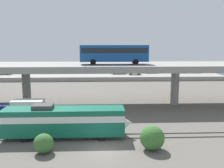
{
  "coord_description": "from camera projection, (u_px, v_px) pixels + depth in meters",
  "views": [
    {
      "loc": [
        -0.06,
        -26.13,
        11.6
      ],
      "look_at": [
        2.01,
        22.27,
        3.59
      ],
      "focal_mm": 41.01,
      "sensor_mm": 36.0,
      "label": 1
    }
  ],
  "objects": [
    {
      "name": "harbor_water",
      "position": [
        101.0,
        70.0,
        104.54
      ],
      "size": [
        140.0,
        36.0,
        0.01
      ],
      "primitive_type": "cube",
      "color": "navy",
      "rests_on": "ground_plane"
    },
    {
      "name": "parked_car_3",
      "position": [
        119.0,
        72.0,
        82.8
      ],
      "size": [
        4.67,
        1.84,
        1.5
      ],
      "color": "#9E998C",
      "rests_on": "pier_parking_lot"
    },
    {
      "name": "pier_parking_lot",
      "position": [
        101.0,
        76.0,
        81.76
      ],
      "size": [
        75.91,
        12.64,
        1.26
      ],
      "primitive_type": "cube",
      "color": "gray",
      "rests_on": "ground_plane"
    },
    {
      "name": "parked_car_2",
      "position": [
        195.0,
        71.0,
        85.92
      ],
      "size": [
        4.36,
        1.98,
        1.5
      ],
      "rotation": [
        0.0,
        0.0,
        3.14
      ],
      "color": "navy",
      "rests_on": "pier_parking_lot"
    },
    {
      "name": "parked_car_5",
      "position": [
        135.0,
        72.0,
        81.13
      ],
      "size": [
        4.09,
        2.0,
        1.5
      ],
      "rotation": [
        0.0,
        0.0,
        3.14
      ],
      "color": "silver",
      "rests_on": "pier_parking_lot"
    },
    {
      "name": "rail_strip_far",
      "position": [
        102.0,
        134.0,
        32.29
      ],
      "size": [
        110.0,
        0.12,
        0.12
      ],
      "primitive_type": "cube",
      "color": "#59544C",
      "rests_on": "ground_plane"
    },
    {
      "name": "parked_car_1",
      "position": [
        150.0,
        71.0,
        84.86
      ],
      "size": [
        4.22,
        1.96,
        1.5
      ],
      "color": "#9E998C",
      "rests_on": "pier_parking_lot"
    },
    {
      "name": "parked_car_4",
      "position": [
        181.0,
        71.0,
        85.7
      ],
      "size": [
        4.36,
        1.89,
        1.5
      ],
      "rotation": [
        0.0,
        0.0,
        3.14
      ],
      "color": "#515459",
      "rests_on": "pier_parking_lot"
    },
    {
      "name": "highway_overpass",
      "position": [
        101.0,
        68.0,
        46.24
      ],
      "size": [
        96.0,
        10.75,
        7.64
      ],
      "color": "gray",
      "rests_on": "ground_plane"
    },
    {
      "name": "transit_bus_on_overpass",
      "position": [
        114.0,
        53.0,
        45.35
      ],
      "size": [
        12.0,
        2.68,
        3.4
      ],
      "rotation": [
        0.0,
        0.0,
        3.14
      ],
      "color": "#14478C",
      "rests_on": "highway_overpass"
    },
    {
      "name": "parked_car_0",
      "position": [
        4.0,
        72.0,
        81.31
      ],
      "size": [
        4.63,
        1.91,
        1.5
      ],
      "color": "silver",
      "rests_on": "pier_parking_lot"
    },
    {
      "name": "service_truck_east",
      "position": [
        22.0,
        109.0,
        38.18
      ],
      "size": [
        6.8,
        2.46,
        3.04
      ],
      "rotation": [
        0.0,
        0.0,
        3.14
      ],
      "color": "navy",
      "rests_on": "ground_plane"
    },
    {
      "name": "train_locomotive",
      "position": [
        70.0,
        120.0,
        31.08
      ],
      "size": [
        15.57,
        3.04,
        4.18
      ],
      "color": "#14664C",
      "rests_on": "ground_plane"
    },
    {
      "name": "rail_strip_near",
      "position": [
        102.0,
        138.0,
        30.89
      ],
      "size": [
        110.0,
        0.12,
        0.12
      ],
      "primitive_type": "cube",
      "color": "#59544C",
      "rests_on": "ground_plane"
    },
    {
      "name": "ground_plane",
      "position": [
        102.0,
        150.0,
        27.65
      ],
      "size": [
        260.0,
        260.0,
        0.0
      ],
      "primitive_type": "plane",
      "color": "#605B54"
    },
    {
      "name": "shrub_right",
      "position": [
        152.0,
        138.0,
        27.64
      ],
      "size": [
        2.68,
        2.68,
        2.68
      ],
      "primitive_type": "sphere",
      "color": "#396E2F",
      "rests_on": "ground_plane"
    },
    {
      "name": "shrub_left",
      "position": [
        44.0,
        143.0,
        26.85
      ],
      "size": [
        2.1,
        2.1,
        2.1
      ],
      "primitive_type": "sphere",
      "color": "#396A2F",
      "rests_on": "ground_plane"
    }
  ]
}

